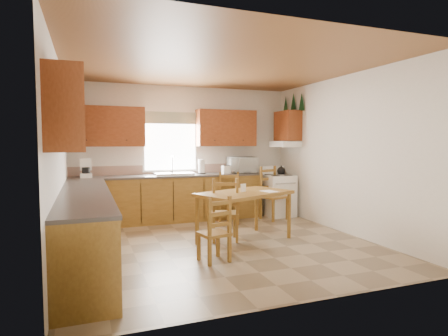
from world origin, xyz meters
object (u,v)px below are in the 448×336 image
object	(u,v)px
chair_far_right	(274,193)
microwave	(242,165)
dining_table	(245,217)
chair_far_left	(229,198)
chair_near_right	(224,209)
chair_near_left	(214,229)
stove	(278,196)

from	to	relation	value
chair_far_right	microwave	bearing A→B (deg)	113.74
dining_table	chair_far_right	world-z (taller)	chair_far_right
microwave	chair_far_left	distance (m)	0.97
microwave	chair_near_right	world-z (taller)	microwave
dining_table	chair_near_left	distance (m)	1.10
stove	microwave	bearing A→B (deg)	157.11
chair_near_right	chair_far_right	distance (m)	1.91
chair_near_right	chair_far_left	bearing A→B (deg)	-99.31
microwave	chair_near_left	xyz separation A→B (m)	(-1.54, -2.67, -0.66)
dining_table	chair_far_left	distance (m)	1.36
chair_near_right	microwave	bearing A→B (deg)	-105.90
stove	chair_far_right	xyz separation A→B (m)	(-0.25, -0.28, 0.11)
dining_table	chair_near_right	size ratio (longest dim) A/B	1.46
chair_far_left	chair_far_right	world-z (taller)	chair_far_right
chair_far_right	chair_near_left	bearing A→B (deg)	-149.48
microwave	dining_table	size ratio (longest dim) A/B	0.38
chair_near_left	chair_near_right	world-z (taller)	chair_near_right
stove	chair_near_left	xyz separation A→B (m)	(-2.25, -2.39, 0.00)
stove	chair_near_right	xyz separation A→B (m)	(-1.76, -1.45, 0.07)
chair_near_right	chair_far_right	size ratio (longest dim) A/B	0.94
dining_table	chair_near_left	xyz separation A→B (m)	(-0.77, -0.78, 0.04)
stove	microwave	xyz separation A→B (m)	(-0.71, 0.28, 0.66)
microwave	dining_table	xyz separation A→B (m)	(-0.76, -1.90, -0.69)
stove	chair_near_right	world-z (taller)	chair_near_right
chair_near_right	chair_near_left	bearing A→B (deg)	77.19
chair_far_left	chair_far_right	xyz separation A→B (m)	(0.98, -0.00, 0.05)
microwave	chair_far_right	xyz separation A→B (m)	(0.47, -0.56, -0.55)
chair_near_right	chair_far_left	distance (m)	1.29
stove	chair_far_left	bearing A→B (deg)	-168.40
dining_table	chair_near_right	distance (m)	0.34
stove	dining_table	bearing A→B (deg)	-133.66
stove	chair_far_left	size ratio (longest dim) A/B	0.88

